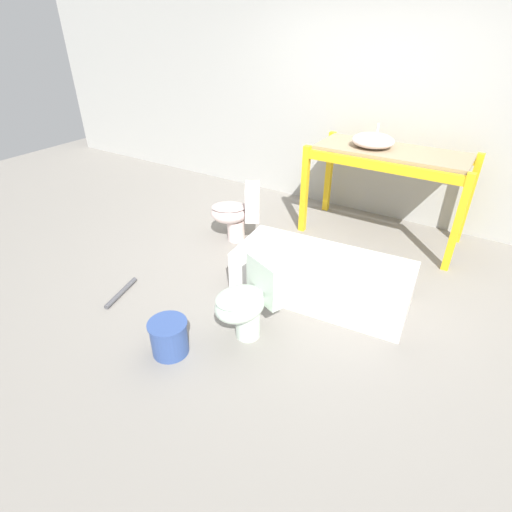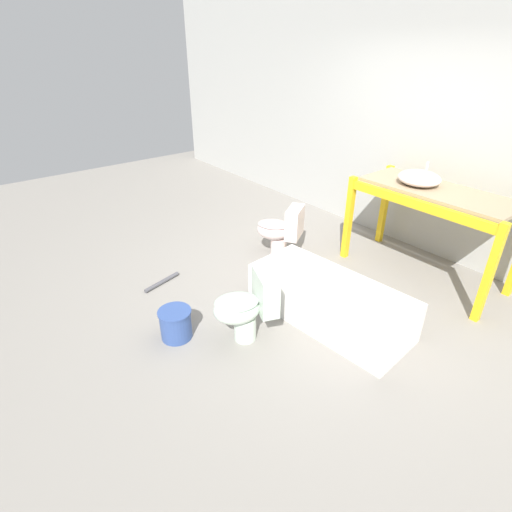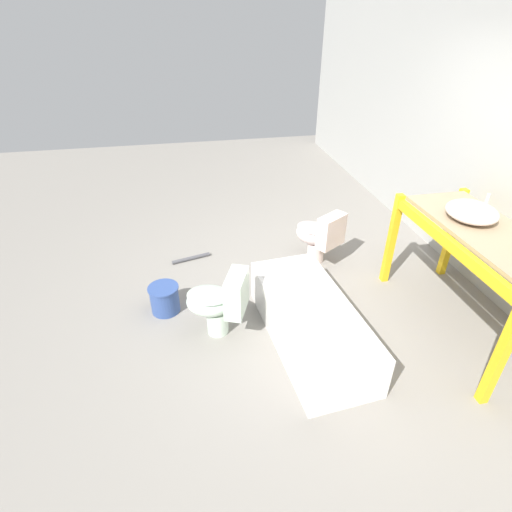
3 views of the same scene
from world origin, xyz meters
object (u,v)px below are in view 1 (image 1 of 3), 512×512
(sink_basin, at_px, (373,140))
(toilet_far, at_px, (250,300))
(toilet_near, at_px, (237,212))
(bucket_white, at_px, (169,337))
(bathtub_main, at_px, (321,274))

(sink_basin, distance_m, toilet_far, 2.30)
(sink_basin, distance_m, toilet_near, 1.62)
(toilet_far, xyz_separation_m, bucket_white, (-0.41, -0.49, -0.20))
(sink_basin, xyz_separation_m, bathtub_main, (0.12, -1.40, -0.85))
(sink_basin, height_order, bucket_white, sink_basin)
(sink_basin, relative_size, bucket_white, 1.50)
(toilet_far, bearing_deg, bucket_white, -107.41)
(bathtub_main, bearing_deg, bucket_white, -122.87)
(sink_basin, height_order, toilet_far, sink_basin)
(toilet_near, distance_m, bucket_white, 1.85)
(toilet_far, distance_m, bucket_white, 0.66)
(bathtub_main, distance_m, bucket_white, 1.43)
(toilet_near, bearing_deg, sink_basin, 97.46)
(bucket_white, bearing_deg, sink_basin, 78.40)
(sink_basin, xyz_separation_m, toilet_near, (-1.12, -0.91, -0.74))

